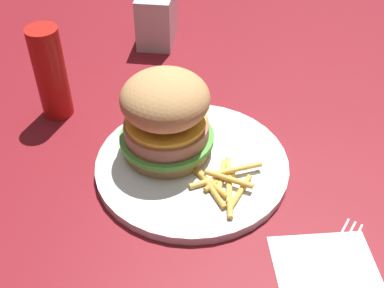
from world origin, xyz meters
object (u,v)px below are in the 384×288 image
(fries_pile, at_px, (224,182))
(sandwich, at_px, (166,116))
(napkin_dispenser, at_px, (157,17))
(ketchup_bottle, at_px, (51,73))
(fork, at_px, (329,273))
(plate, at_px, (192,165))
(napkin, at_px, (328,275))

(fries_pile, bearing_deg, sandwich, 149.10)
(napkin_dispenser, distance_m, ketchup_bottle, 0.25)
(napkin_dispenser, bearing_deg, fries_pile, -157.80)
(fork, bearing_deg, ketchup_bottle, 151.55)
(sandwich, height_order, napkin_dispenser, sandwich)
(sandwich, height_order, fries_pile, sandwich)
(sandwich, distance_m, napkin_dispenser, 0.31)
(plate, relative_size, ketchup_bottle, 1.82)
(napkin_dispenser, xyz_separation_m, ketchup_bottle, (-0.09, -0.23, 0.02))
(plate, distance_m, ketchup_bottle, 0.24)
(fries_pile, xyz_separation_m, ketchup_bottle, (-0.26, 0.11, 0.05))
(fries_pile, bearing_deg, plate, 144.03)
(fork, relative_size, ketchup_bottle, 1.22)
(fries_pile, height_order, ketchup_bottle, ketchup_bottle)
(napkin, xyz_separation_m, napkin_dispenser, (-0.30, 0.45, 0.04))
(sandwich, bearing_deg, plate, -23.69)
(fork, xyz_separation_m, napkin_dispenser, (-0.30, 0.45, 0.04))
(sandwich, bearing_deg, napkin, -35.47)
(fries_pile, bearing_deg, napkin, -38.19)
(napkin, bearing_deg, fries_pile, 141.81)
(napkin, relative_size, fork, 0.66)
(sandwich, xyz_separation_m, fork, (0.21, -0.15, -0.07))
(plate, xyz_separation_m, fork, (0.17, -0.13, -0.00))
(plate, relative_size, fries_pile, 2.52)
(plate, xyz_separation_m, napkin_dispenser, (-0.12, 0.31, 0.04))
(ketchup_bottle, bearing_deg, fries_pile, -23.30)
(napkin, bearing_deg, plate, 142.39)
(fries_pile, bearing_deg, napkin_dispenser, 116.04)
(fork, distance_m, ketchup_bottle, 0.45)
(sandwich, relative_size, fries_pile, 1.24)
(napkin, relative_size, ketchup_bottle, 0.80)
(ketchup_bottle, bearing_deg, napkin, -28.65)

